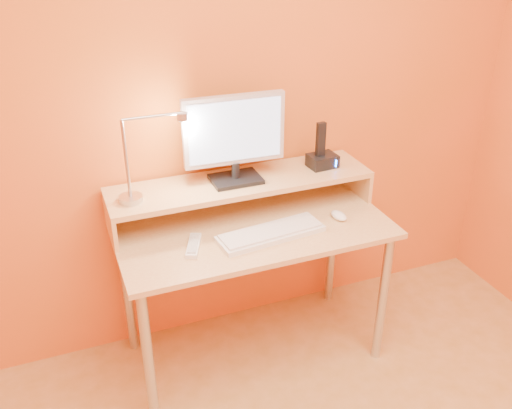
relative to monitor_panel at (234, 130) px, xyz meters
name	(u,v)px	position (x,y,z in m)	size (l,w,h in m)	color
wall_back	(227,89)	(0.03, 0.16, 0.13)	(3.00, 0.04, 2.50)	orange
desk_leg_fl	(148,360)	(-0.52, -0.41, -0.77)	(0.04, 0.04, 0.69)	#B9BABD
desk_leg_fr	(383,299)	(0.58, -0.41, -0.77)	(0.04, 0.04, 0.69)	#B9BABD
desk_leg_bl	(127,290)	(-0.52, 0.09, -0.77)	(0.04, 0.04, 0.69)	#B9BABD
desk_leg_br	(332,246)	(0.58, 0.09, -0.77)	(0.04, 0.04, 0.69)	#B9BABD
desk_lower	(253,229)	(0.03, -0.16, -0.41)	(1.20, 0.60, 0.03)	#E4BE84
shelf_riser_left	(110,221)	(-0.57, -0.01, -0.33)	(0.02, 0.30, 0.14)	#E4BE84
shelf_riser_right	(355,178)	(0.62, -0.01, -0.33)	(0.02, 0.30, 0.14)	#E4BE84
desk_shelf	(241,182)	(0.03, -0.01, -0.25)	(1.20, 0.30, 0.03)	#E4BE84
monitor_foot	(236,179)	(0.00, -0.01, -0.23)	(0.22, 0.16, 0.02)	black
monitor_neck	(236,170)	(0.00, -0.01, -0.19)	(0.04, 0.04, 0.07)	black
monitor_panel	(234,130)	(0.00, 0.00, 0.00)	(0.45, 0.04, 0.31)	silver
monitor_back	(232,128)	(0.00, 0.02, 0.00)	(0.40, 0.01, 0.26)	black
monitor_screen	(235,131)	(0.00, -0.02, 0.00)	(0.41, 0.00, 0.27)	#A4C0EB
lamp_base	(131,199)	(-0.47, -0.04, -0.23)	(0.10, 0.10, 0.03)	#B9BABD
lamp_post	(126,159)	(-0.47, -0.04, -0.05)	(0.01, 0.01, 0.33)	#B9BABD
lamp_arm	(152,116)	(-0.35, -0.04, 0.12)	(0.01, 0.01, 0.24)	#B9BABD
lamp_head	(182,116)	(-0.23, -0.04, 0.10)	(0.04, 0.04, 0.03)	#B9BABD
lamp_bulb	(182,120)	(-0.23, -0.04, 0.09)	(0.03, 0.03, 0.00)	#FFEAC6
phone_dock	(322,161)	(0.43, -0.01, -0.21)	(0.13, 0.10, 0.06)	black
phone_handset	(321,139)	(0.42, -0.01, -0.10)	(0.04, 0.03, 0.16)	black
phone_led	(336,163)	(0.48, -0.06, -0.21)	(0.01, 0.00, 0.04)	#2385FF
keyboard	(271,234)	(0.07, -0.26, -0.39)	(0.47, 0.15, 0.02)	white
mouse	(339,216)	(0.41, -0.23, -0.38)	(0.05, 0.10, 0.03)	white
remote_control	(194,246)	(-0.27, -0.23, -0.39)	(0.05, 0.17, 0.02)	white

